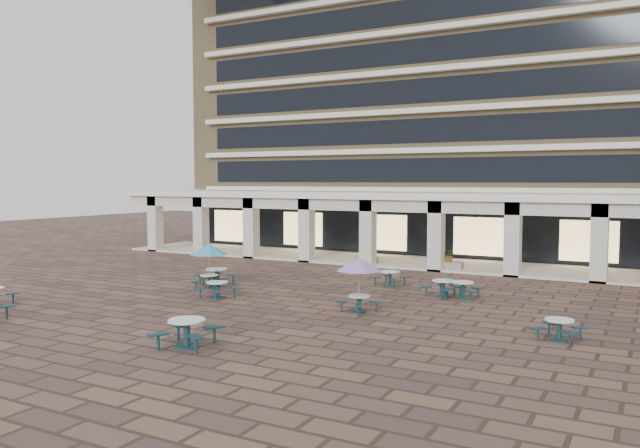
# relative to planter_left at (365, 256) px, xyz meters

# --- Properties ---
(ground) EXTENTS (120.00, 120.00, 0.00)m
(ground) POSITION_rel_planter_left_xyz_m (2.49, -12.90, -0.54)
(ground) COLOR brown
(ground) RESTS_ON ground
(apartment_building) EXTENTS (40.00, 15.50, 25.20)m
(apartment_building) POSITION_rel_planter_left_xyz_m (2.49, 12.57, 12.06)
(apartment_building) COLOR #947C54
(apartment_building) RESTS_ON ground
(retail_arcade) EXTENTS (42.00, 6.60, 4.40)m
(retail_arcade) POSITION_rel_planter_left_xyz_m (2.49, 1.90, 2.46)
(retail_arcade) COLOR white
(retail_arcade) RESTS_ON ground
(picnic_table_4) EXTENTS (1.80, 1.80, 2.08)m
(picnic_table_4) POSITION_rel_planter_left_xyz_m (-3.09, -11.15, 1.22)
(picnic_table_4) COLOR #14363E
(picnic_table_4) RESTS_ON ground
(picnic_table_5) EXTENTS (2.21, 2.21, 0.86)m
(picnic_table_5) POSITION_rel_planter_left_xyz_m (2.94, -19.80, -0.03)
(picnic_table_5) COLOR #14363E
(picnic_table_5) RESTS_ON ground
(picnic_table_6) EXTENTS (1.82, 1.82, 2.10)m
(picnic_table_6) POSITION_rel_planter_left_xyz_m (5.45, -12.64, 1.24)
(picnic_table_6) COLOR #14363E
(picnic_table_6) RESTS_ON ground
(picnic_table_7) EXTENTS (1.73, 1.73, 0.69)m
(picnic_table_7) POSITION_rel_planter_left_xyz_m (12.92, -13.49, -0.14)
(picnic_table_7) COLOR #14363E
(picnic_table_7) RESTS_ON ground
(picnic_table_8) EXTENTS (1.78, 1.78, 0.71)m
(picnic_table_8) POSITION_rel_planter_left_xyz_m (-1.22, -12.95, -0.12)
(picnic_table_8) COLOR #14363E
(picnic_table_8) RESTS_ON ground
(picnic_table_9) EXTENTS (1.75, 1.75, 0.71)m
(picnic_table_9) POSITION_rel_planter_left_xyz_m (4.20, -6.39, -0.12)
(picnic_table_9) COLOR #14363E
(picnic_table_9) RESTS_ON ground
(picnic_table_10) EXTENTS (1.66, 1.66, 0.73)m
(picnic_table_10) POSITION_rel_planter_left_xyz_m (8.21, -7.89, -0.11)
(picnic_table_10) COLOR #14363E
(picnic_table_10) RESTS_ON ground
(picnic_table_12) EXTENTS (2.05, 2.05, 0.79)m
(picnic_table_12) POSITION_rel_planter_left_xyz_m (-3.43, -10.16, -0.07)
(picnic_table_12) COLOR #14363E
(picnic_table_12) RESTS_ON ground
(picnic_table_13) EXTENTS (1.96, 1.96, 0.73)m
(picnic_table_13) POSITION_rel_planter_left_xyz_m (7.34, -7.90, -0.11)
(picnic_table_13) COLOR #14363E
(picnic_table_13) RESTS_ON ground
(planter_left) EXTENTS (1.50, 0.80, 1.31)m
(planter_left) POSITION_rel_planter_left_xyz_m (0.00, 0.00, 0.00)
(planter_left) COLOR #969691
(planter_left) RESTS_ON ground
(planter_right) EXTENTS (1.50, 0.61, 1.26)m
(planter_right) POSITION_rel_planter_left_xyz_m (5.23, -0.00, -0.04)
(planter_right) COLOR #969691
(planter_right) RESTS_ON ground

